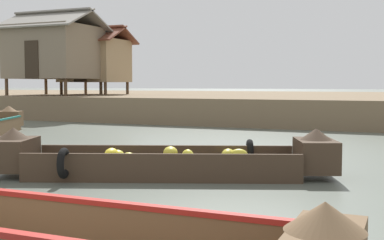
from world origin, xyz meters
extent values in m
plane|color=#596056|center=(0.00, 10.00, 0.00)|extent=(300.00, 300.00, 0.00)
cube|color=#756047|center=(0.00, 25.29, 0.54)|extent=(160.00, 20.00, 1.08)
cube|color=#3D2D21|center=(-0.25, 5.09, 0.06)|extent=(4.89, 2.88, 0.12)
cube|color=#3D2D21|center=(-0.46, 5.64, 0.31)|extent=(4.47, 1.80, 0.37)
cube|color=#3D2D21|center=(-0.04, 4.55, 0.31)|extent=(4.47, 1.80, 0.37)
cube|color=#3D2D21|center=(2.27, 6.07, 0.40)|extent=(0.99, 1.22, 0.55)
cone|color=#3D2D21|center=(2.27, 6.07, 0.77)|extent=(0.72, 0.72, 0.20)
cube|color=#3D2D21|center=(-2.78, 4.12, 0.40)|extent=(0.99, 1.22, 0.55)
cone|color=#3D2D21|center=(-2.78, 4.12, 0.77)|extent=(0.72, 0.72, 0.20)
cube|color=#3D2D21|center=(-1.20, 4.73, 0.32)|extent=(0.59, 1.12, 0.05)
torus|color=black|center=(0.98, 6.33, 0.34)|extent=(0.30, 0.53, 0.52)
torus|color=black|center=(-1.49, 3.86, 0.34)|extent=(0.30, 0.53, 0.52)
ellipsoid|color=yellow|center=(-0.74, 4.71, 0.37)|extent=(0.27, 0.28, 0.19)
ellipsoid|color=yellow|center=(0.79, 5.86, 0.29)|extent=(0.35, 0.23, 0.21)
ellipsoid|color=gold|center=(0.78, 5.65, 0.37)|extent=(0.27, 0.35, 0.23)
ellipsoid|color=yellow|center=(-1.11, 4.74, 0.40)|extent=(0.29, 0.37, 0.23)
ellipsoid|color=gold|center=(-0.11, 5.08, 0.44)|extent=(0.35, 0.39, 0.22)
ellipsoid|color=yellow|center=(-1.11, 4.92, 0.36)|extent=(0.38, 0.37, 0.21)
ellipsoid|color=yellow|center=(0.22, 5.10, 0.38)|extent=(0.32, 0.31, 0.26)
ellipsoid|color=yellow|center=(0.97, 5.67, 0.38)|extent=(0.38, 0.30, 0.23)
ellipsoid|color=yellow|center=(-1.14, 4.45, 0.32)|extent=(0.30, 0.28, 0.23)
cube|color=brown|center=(0.39, 0.98, 0.32)|extent=(5.25, 0.10, 0.40)
cube|color=maroon|center=(0.39, 0.98, 0.55)|extent=(5.25, 0.12, 0.05)
cone|color=brown|center=(3.26, 0.43, 0.77)|extent=(0.56, 0.56, 0.20)
cube|color=brown|center=(-9.61, 11.41, 0.39)|extent=(1.03, 0.88, 0.55)
cone|color=brown|center=(-9.61, 11.41, 0.77)|extent=(0.74, 0.74, 0.20)
cylinder|color=#4C3826|center=(-14.61, 16.70, 1.50)|extent=(0.16, 0.16, 0.83)
cylinder|color=#4C3826|center=(-11.06, 16.70, 1.50)|extent=(0.16, 0.16, 0.83)
cylinder|color=#4C3826|center=(-14.61, 19.69, 1.50)|extent=(0.16, 0.16, 0.83)
cylinder|color=#4C3826|center=(-11.06, 19.69, 1.50)|extent=(0.16, 0.16, 0.83)
cube|color=#7A6B56|center=(-12.83, 18.20, 3.23)|extent=(3.95, 3.39, 2.64)
cube|color=#2D2319|center=(-12.83, 16.48, 2.81)|extent=(0.80, 0.04, 1.80)
cube|color=gray|center=(-12.83, 17.35, 4.84)|extent=(4.65, 2.18, 1.03)
cube|color=gray|center=(-12.83, 19.05, 4.84)|extent=(4.65, 2.18, 1.03)
cylinder|color=#4C3826|center=(-13.49, 19.58, 1.42)|extent=(0.16, 0.16, 0.67)
cylinder|color=#4C3826|center=(-10.71, 19.58, 1.42)|extent=(0.16, 0.16, 0.67)
cylinder|color=#4C3826|center=(-13.49, 21.84, 1.42)|extent=(0.16, 0.16, 0.67)
cylinder|color=#4C3826|center=(-10.71, 21.84, 1.42)|extent=(0.16, 0.16, 0.67)
cube|color=#9E8460|center=(-12.10, 20.71, 2.89)|extent=(3.18, 2.66, 2.29)
cube|color=#2D2319|center=(-12.10, 19.36, 2.65)|extent=(0.80, 0.04, 1.80)
cube|color=brown|center=(-12.10, 20.04, 4.30)|extent=(3.88, 1.81, 0.93)
cube|color=brown|center=(-12.10, 21.37, 4.30)|extent=(3.88, 1.81, 0.93)
camera|label=1|loc=(3.75, -3.04, 1.66)|focal=47.82mm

